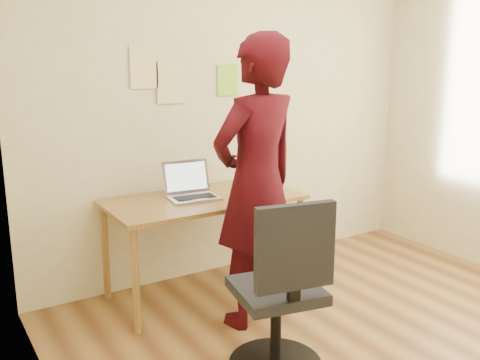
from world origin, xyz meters
TOP-DOWN VIEW (x-y plane):
  - room at (0.00, 0.00)m, footprint 3.58×3.58m
  - desk at (-0.49, 1.38)m, footprint 1.40×0.70m
  - laptop at (-0.56, 1.43)m, footprint 0.38×0.35m
  - paper_sheet at (-0.06, 1.25)m, footprint 0.27×0.32m
  - phone at (-0.29, 1.17)m, footprint 0.12×0.15m
  - wall_note_left at (-0.76, 1.74)m, footprint 0.21×0.00m
  - wall_note_mid at (-0.56, 1.74)m, footprint 0.21×0.00m
  - wall_note_right at (-0.07, 1.74)m, footprint 0.18×0.00m
  - office_chair at (-0.63, 0.23)m, footprint 0.53×0.54m
  - person at (-0.39, 0.84)m, footprint 0.76×0.57m

SIDE VIEW (x-z plane):
  - office_chair at x=-0.63m, z-range -0.07..0.95m
  - desk at x=-0.49m, z-range 0.28..1.02m
  - paper_sheet at x=-0.06m, z-range 0.74..0.74m
  - phone at x=-0.29m, z-range 0.74..0.75m
  - laptop at x=-0.56m, z-range 0.67..0.92m
  - person at x=-0.39m, z-range 0.00..1.88m
  - room at x=0.00m, z-range -0.04..2.74m
  - wall_note_mid at x=-0.56m, z-range 1.39..1.69m
  - wall_note_right at x=-0.07m, z-range 1.43..1.67m
  - wall_note_left at x=-0.76m, z-range 1.51..1.81m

